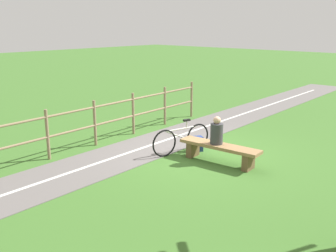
# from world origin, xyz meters

# --- Properties ---
(ground_plane) EXTENTS (80.00, 80.00, 0.00)m
(ground_plane) POSITION_xyz_m (0.00, 0.00, 0.00)
(ground_plane) COLOR #3D6B28
(paved_path) EXTENTS (2.72, 36.03, 0.02)m
(paved_path) POSITION_xyz_m (1.25, 4.00, 0.01)
(paved_path) COLOR #66605E
(paved_path) RESTS_ON ground_plane
(path_centre_line) EXTENTS (0.91, 31.99, 0.00)m
(path_centre_line) POSITION_xyz_m (1.25, 4.00, 0.02)
(path_centre_line) COLOR silver
(path_centre_line) RESTS_ON paved_path
(bench) EXTENTS (2.13, 0.61, 0.47)m
(bench) POSITION_xyz_m (-0.88, 0.27, 0.34)
(bench) COLOR #937047
(bench) RESTS_ON ground_plane
(person_seated) EXTENTS (0.34, 0.34, 0.69)m
(person_seated) POSITION_xyz_m (-0.78, 0.28, 0.77)
(person_seated) COLOR #38383D
(person_seated) RESTS_ON bench
(bicycle) EXTENTS (0.48, 1.78, 0.90)m
(bicycle) POSITION_xyz_m (0.30, 0.32, 0.38)
(bicycle) COLOR black
(bicycle) RESTS_ON ground_plane
(backpack) EXTENTS (0.35, 0.37, 0.40)m
(backpack) POSITION_xyz_m (0.10, -0.08, 0.20)
(backpack) COLOR navy
(backpack) RESTS_ON ground_plane
(fence_roadside) EXTENTS (0.63, 13.77, 1.30)m
(fence_roadside) POSITION_xyz_m (2.45, 3.73, 0.75)
(fence_roadside) COLOR #847051
(fence_roadside) RESTS_ON ground_plane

